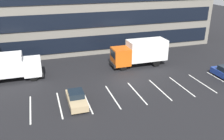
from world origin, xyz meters
TOP-DOWN VIEW (x-y plane):
  - ground_plane at (0.00, 0.00)m, footprint 120.00×120.00m
  - office_building at (0.00, 17.95)m, footprint 40.14×13.63m
  - lot_markings at (0.00, -3.00)m, footprint 22.54×5.40m
  - box_truck_white at (-13.38, 4.71)m, footprint 7.25×2.40m
  - box_truck_orange at (3.65, 4.69)m, footprint 7.83×2.59m
  - sedan_tan at (-6.75, -3.52)m, footprint 1.67×3.99m

SIDE VIEW (x-z plane):
  - ground_plane at x=0.00m, z-range 0.00..0.00m
  - lot_markings at x=0.00m, z-range 0.00..0.01m
  - sedan_tan at x=-6.75m, z-range -0.04..1.39m
  - box_truck_white at x=-13.38m, z-range 0.21..3.57m
  - box_truck_orange at x=3.65m, z-range 0.23..3.86m
  - office_building at x=0.00m, z-range 0.00..14.40m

